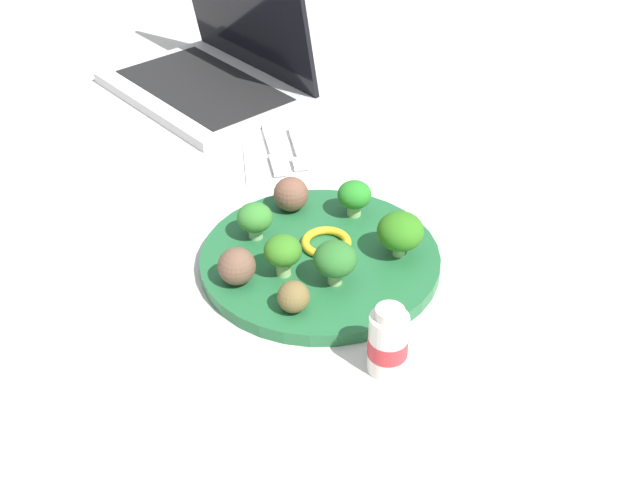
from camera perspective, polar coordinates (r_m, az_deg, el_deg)
ground_plane at (r=0.94m, az=-0.00°, el=-1.77°), size 4.00×4.00×0.00m
plate at (r=0.94m, az=-0.00°, el=-1.38°), size 0.28×0.28×0.02m
broccoli_floret_front_left at (r=0.87m, az=1.08°, el=-1.41°), size 0.05×0.05×0.05m
broccoli_floret_back_left at (r=0.95m, az=-4.64°, el=1.54°), size 0.04×0.04×0.05m
broccoli_floret_mid_left at (r=0.92m, az=5.72°, el=0.59°), size 0.05×0.05×0.05m
broccoli_floret_mid_right at (r=0.99m, az=2.46°, el=3.16°), size 0.04×0.04×0.05m
broccoli_floret_near_rim at (r=0.89m, az=-2.64°, el=-0.85°), size 0.04×0.04×0.05m
meatball_back_right at (r=0.89m, az=-5.93°, el=-1.86°), size 0.04×0.04×0.04m
meatball_far_rim at (r=1.00m, az=-2.07°, el=3.28°), size 0.04×0.04×0.04m
meatball_front_right at (r=0.85m, az=-1.89°, el=-4.05°), size 0.03×0.03×0.03m
pepper_ring_back_right at (r=0.94m, az=0.46°, el=-0.18°), size 0.08×0.08×0.01m
napkin at (r=1.16m, az=-2.46°, el=6.30°), size 0.17×0.12×0.01m
fork at (r=1.15m, az=-1.52°, el=6.38°), size 0.12×0.02×0.01m
knife at (r=1.15m, az=-3.31°, el=6.28°), size 0.15×0.03×0.01m
yogurt_bottle at (r=0.79m, az=4.85°, el=-7.24°), size 0.04×0.04×0.08m
laptop at (r=1.34m, az=-7.41°, el=12.06°), size 0.39×0.36×0.21m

